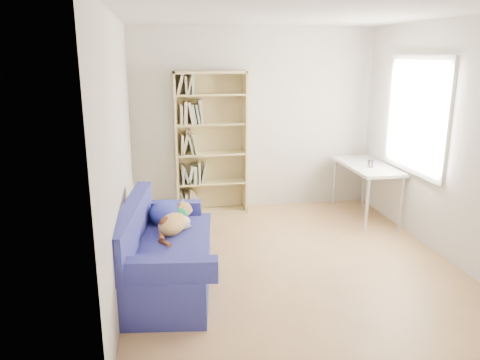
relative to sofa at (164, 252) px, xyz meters
name	(u,v)px	position (x,y,z in m)	size (l,w,h in m)	color
ground	(289,261)	(1.36, 0.27, -0.33)	(4.00, 4.00, 0.00)	#AE7F4F
room_shell	(302,113)	(1.46, 0.31, 1.31)	(3.54, 4.04, 2.62)	silver
sofa	(164,252)	(0.00, 0.00, 0.00)	(1.02, 1.81, 0.84)	navy
bookshelf	(211,150)	(0.72, 2.10, 0.59)	(1.00, 0.31, 2.00)	tan
desk	(367,170)	(2.81, 1.53, 0.35)	(0.57, 1.24, 0.75)	silver
pen_cup	(371,163)	(2.79, 1.39, 0.48)	(0.08, 0.08, 0.15)	white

